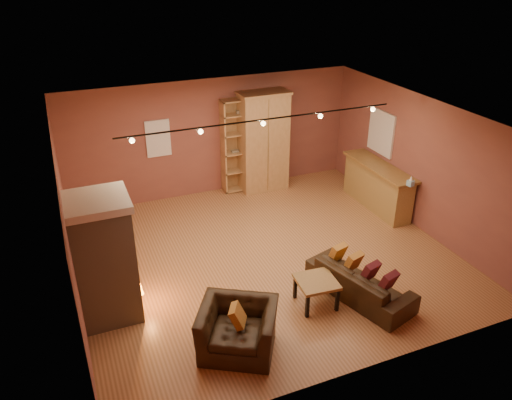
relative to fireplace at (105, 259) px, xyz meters
name	(u,v)px	position (x,y,z in m)	size (l,w,h in m)	color
floor	(266,256)	(3.04, 0.60, -1.06)	(7.00, 7.00, 0.00)	brown
ceiling	(268,118)	(3.04, 0.60, 1.74)	(7.00, 7.00, 0.00)	brown
back_wall	(212,137)	(3.04, 3.85, 0.34)	(7.00, 0.02, 2.80)	brown
left_wall	(68,228)	(-0.46, 0.60, 0.34)	(0.02, 6.50, 2.80)	brown
right_wall	(421,164)	(6.54, 0.60, 0.34)	(0.02, 6.50, 2.80)	brown
fireplace	(105,259)	(0.00, 0.00, 0.00)	(1.01, 0.98, 2.12)	tan
back_window	(158,138)	(1.74, 3.83, 0.49)	(0.56, 0.04, 0.86)	white
bookcase	(240,144)	(3.70, 3.73, 0.11)	(0.95, 0.37, 2.31)	tan
armoire	(263,141)	(4.22, 3.54, 0.17)	(1.21, 0.69, 2.46)	tan
bar_counter	(377,186)	(6.24, 1.56, -0.53)	(0.59, 2.17, 1.04)	#A7874C
tissue_box	(411,182)	(6.19, 0.42, 0.07)	(0.14, 0.14, 0.21)	#85B6D5
right_window	(381,132)	(6.51, 2.00, 0.59)	(0.05, 0.90, 1.00)	white
loveseat	(360,277)	(4.02, -1.18, -0.67)	(1.09, 2.01, 0.79)	black
armchair	(238,322)	(1.63, -1.57, -0.57)	(1.34, 1.20, 0.98)	black
coffee_table	(316,284)	(3.21, -1.09, -0.64)	(0.69, 0.69, 0.49)	olive
track_rail	(263,121)	(3.04, 0.80, 1.63)	(5.20, 0.09, 0.13)	black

